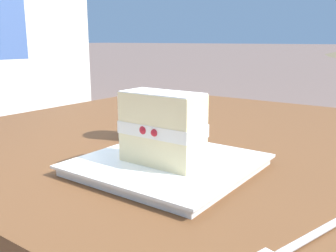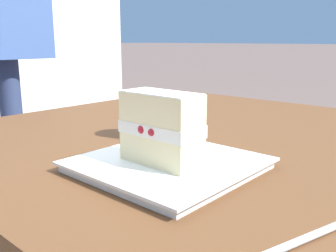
{
  "view_description": "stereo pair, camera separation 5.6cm",
  "coord_description": "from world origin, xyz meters",
  "px_view_note": "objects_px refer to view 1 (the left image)",
  "views": [
    {
      "loc": [
        -0.34,
        0.67,
        0.89
      ],
      "look_at": [
        -0.03,
        0.23,
        0.77
      ],
      "focal_mm": 40.12,
      "sensor_mm": 36.0,
      "label": 1
    },
    {
      "loc": [
        -0.39,
        0.64,
        0.89
      ],
      "look_at": [
        -0.03,
        0.23,
        0.77
      ],
      "focal_mm": 40.12,
      "sensor_mm": 36.0,
      "label": 2
    }
  ],
  "objects_px": {
    "cake_slice": "(162,128)",
    "dessert_fork": "(303,241)",
    "coffee_cup": "(137,116)",
    "patio_table": "(222,182)",
    "dessert_plate": "(168,165)"
  },
  "relations": [
    {
      "from": "cake_slice",
      "to": "dessert_fork",
      "type": "distance_m",
      "value": 0.25
    },
    {
      "from": "patio_table",
      "to": "dessert_plate",
      "type": "height_order",
      "value": "dessert_plate"
    },
    {
      "from": "dessert_fork",
      "to": "coffee_cup",
      "type": "height_order",
      "value": "coffee_cup"
    },
    {
      "from": "coffee_cup",
      "to": "patio_table",
      "type": "bearing_deg",
      "value": -141.26
    },
    {
      "from": "cake_slice",
      "to": "dessert_fork",
      "type": "xyz_separation_m",
      "value": [
        -0.23,
        0.08,
        -0.06
      ]
    },
    {
      "from": "patio_table",
      "to": "dessert_fork",
      "type": "xyz_separation_m",
      "value": [
        -0.26,
        0.33,
        0.1
      ]
    },
    {
      "from": "patio_table",
      "to": "coffee_cup",
      "type": "relative_size",
      "value": 12.94
    },
    {
      "from": "dessert_fork",
      "to": "coffee_cup",
      "type": "distance_m",
      "value": 0.45
    },
    {
      "from": "cake_slice",
      "to": "coffee_cup",
      "type": "bearing_deg",
      "value": -39.33
    },
    {
      "from": "dessert_plate",
      "to": "cake_slice",
      "type": "height_order",
      "value": "cake_slice"
    },
    {
      "from": "patio_table",
      "to": "coffee_cup",
      "type": "bearing_deg",
      "value": 38.74
    },
    {
      "from": "dessert_plate",
      "to": "coffee_cup",
      "type": "relative_size",
      "value": 2.81
    },
    {
      "from": "patio_table",
      "to": "cake_slice",
      "type": "distance_m",
      "value": 0.3
    },
    {
      "from": "patio_table",
      "to": "dessert_plate",
      "type": "relative_size",
      "value": 4.61
    },
    {
      "from": "dessert_plate",
      "to": "cake_slice",
      "type": "xyz_separation_m",
      "value": [
        -0.0,
        0.02,
        0.06
      ]
    }
  ]
}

